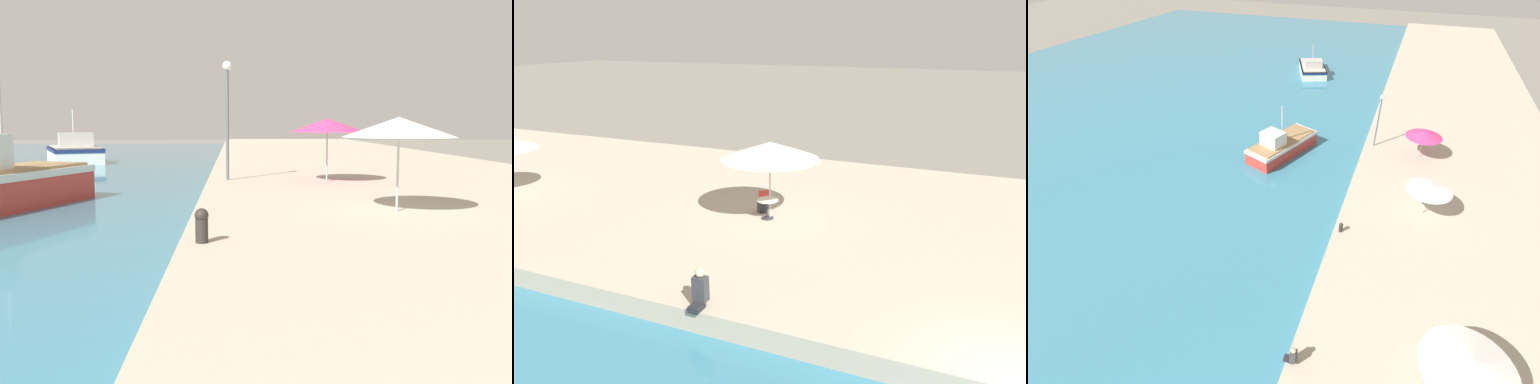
% 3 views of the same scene
% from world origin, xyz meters
% --- Properties ---
extents(quay_promenade, '(16.00, 90.00, 0.65)m').
position_xyz_m(quay_promenade, '(8.00, 37.00, 0.32)').
color(quay_promenade, '#B2A893').
rests_on(quay_promenade, ground_plane).
extents(fishing_boat_near, '(4.75, 7.21, 4.37)m').
position_xyz_m(fishing_boat_near, '(-6.67, 24.68, 0.90)').
color(fishing_boat_near, red).
rests_on(fishing_boat_near, water_basin).
extents(fishing_boat_mid, '(5.49, 7.39, 3.75)m').
position_xyz_m(fishing_boat_mid, '(-10.22, 46.28, 0.78)').
color(fishing_boat_mid, white).
rests_on(fishing_boat_mid, water_basin).
extents(cafe_umbrella_white, '(2.85, 2.85, 2.37)m').
position_xyz_m(cafe_umbrella_white, '(5.16, 19.77, 2.77)').
color(cafe_umbrella_white, '#B7B7B7').
rests_on(cafe_umbrella_white, quay_promenade).
extents(cafe_umbrella_striped, '(2.87, 2.87, 2.38)m').
position_xyz_m(cafe_umbrella_striped, '(4.57, 27.17, 2.77)').
color(cafe_umbrella_striped, '#B7B7B7').
rests_on(cafe_umbrella_striped, quay_promenade).
extents(mooring_bollard, '(0.26, 0.26, 0.65)m').
position_xyz_m(mooring_bollard, '(0.44, 16.16, 1.00)').
color(mooring_bollard, '#2D2823').
rests_on(mooring_bollard, quay_promenade).
extents(lamppost, '(0.36, 0.36, 4.56)m').
position_xyz_m(lamppost, '(0.79, 27.84, 3.74)').
color(lamppost, '#565B60').
rests_on(lamppost, quay_promenade).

